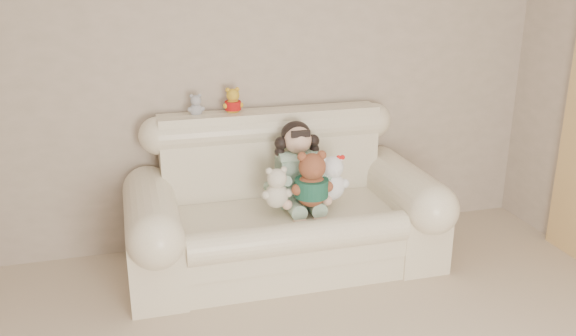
{
  "coord_description": "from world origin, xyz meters",
  "views": [
    {
      "loc": [
        -0.83,
        -1.67,
        2.01
      ],
      "look_at": [
        0.16,
        1.9,
        0.75
      ],
      "focal_mm": 37.75,
      "sensor_mm": 36.0,
      "label": 1
    }
  ],
  "objects_px": {
    "cream_teddy": "(277,184)",
    "seated_child": "(297,163)",
    "sofa": "(284,196)",
    "brown_teddy": "(312,174)",
    "white_cat": "(332,173)"
  },
  "relations": [
    {
      "from": "sofa",
      "to": "brown_teddy",
      "type": "xyz_separation_m",
      "value": [
        0.14,
        -0.17,
        0.2
      ]
    },
    {
      "from": "brown_teddy",
      "to": "white_cat",
      "type": "bearing_deg",
      "value": 32.08
    },
    {
      "from": "cream_teddy",
      "to": "white_cat",
      "type": "bearing_deg",
      "value": -7.48
    },
    {
      "from": "brown_teddy",
      "to": "cream_teddy",
      "type": "relative_size",
      "value": 1.36
    },
    {
      "from": "sofa",
      "to": "brown_teddy",
      "type": "relative_size",
      "value": 4.8
    },
    {
      "from": "white_cat",
      "to": "sofa",
      "type": "bearing_deg",
      "value": 167.99
    },
    {
      "from": "sofa",
      "to": "brown_teddy",
      "type": "bearing_deg",
      "value": -50.2
    },
    {
      "from": "sofa",
      "to": "cream_teddy",
      "type": "xyz_separation_m",
      "value": [
        -0.09,
        -0.13,
        0.15
      ]
    },
    {
      "from": "seated_child",
      "to": "white_cat",
      "type": "height_order",
      "value": "seated_child"
    },
    {
      "from": "cream_teddy",
      "to": "brown_teddy",
      "type": "bearing_deg",
      "value": -22.18
    },
    {
      "from": "cream_teddy",
      "to": "seated_child",
      "type": "bearing_deg",
      "value": 33.42
    },
    {
      "from": "sofa",
      "to": "white_cat",
      "type": "distance_m",
      "value": 0.36
    },
    {
      "from": "sofa",
      "to": "white_cat",
      "type": "bearing_deg",
      "value": -17.23
    },
    {
      "from": "seated_child",
      "to": "cream_teddy",
      "type": "height_order",
      "value": "seated_child"
    },
    {
      "from": "seated_child",
      "to": "brown_teddy",
      "type": "bearing_deg",
      "value": -88.07
    }
  ]
}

